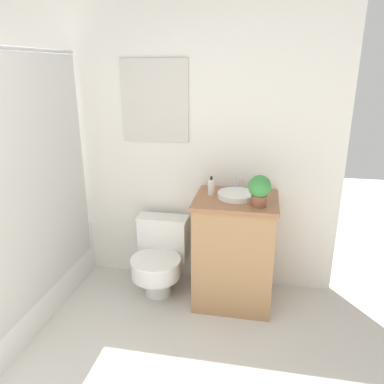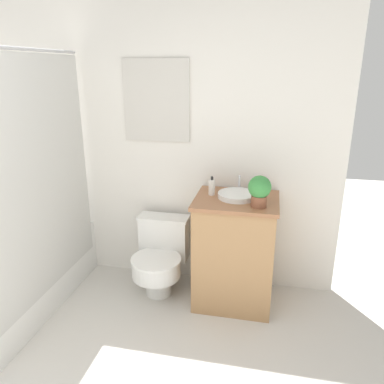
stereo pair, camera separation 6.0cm
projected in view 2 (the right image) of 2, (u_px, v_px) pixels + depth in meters
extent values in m
cube|color=white|center=(146.00, 141.00, 3.21)|extent=(3.30, 0.05, 2.50)
cube|color=beige|center=(156.00, 101.00, 3.04)|extent=(0.56, 0.02, 0.66)
cube|color=beige|center=(156.00, 101.00, 3.04)|extent=(0.53, 0.01, 0.63)
cube|color=white|center=(21.00, 279.00, 3.01)|extent=(0.61, 1.44, 0.47)
cube|color=silver|center=(40.00, 180.00, 2.68)|extent=(0.01, 1.32, 1.72)
cylinder|color=#B7B7BC|center=(22.00, 49.00, 2.40)|extent=(0.02, 1.32, 0.02)
cylinder|color=white|center=(159.00, 283.00, 3.21)|extent=(0.22, 0.22, 0.20)
cylinder|color=white|center=(156.00, 268.00, 3.10)|extent=(0.40, 0.40, 0.14)
cylinder|color=white|center=(156.00, 260.00, 3.08)|extent=(0.42, 0.42, 0.02)
cube|color=white|center=(164.00, 238.00, 3.28)|extent=(0.42, 0.17, 0.37)
cube|color=white|center=(164.00, 217.00, 3.22)|extent=(0.44, 0.18, 0.02)
cube|color=#AD7F51|center=(234.00, 253.00, 3.02)|extent=(0.61, 0.52, 0.87)
cube|color=#9E6642|center=(237.00, 200.00, 2.87)|extent=(0.64, 0.55, 0.03)
cylinder|color=white|center=(237.00, 195.00, 2.88)|extent=(0.30, 0.30, 0.04)
cylinder|color=silver|center=(239.00, 183.00, 3.03)|extent=(0.02, 0.02, 0.13)
cylinder|color=silver|center=(212.00, 187.00, 2.94)|extent=(0.05, 0.05, 0.12)
cylinder|color=black|center=(212.00, 178.00, 2.91)|extent=(0.02, 0.02, 0.02)
cylinder|color=brown|center=(259.00, 201.00, 2.70)|extent=(0.11, 0.11, 0.08)
sphere|color=#3D8E42|center=(260.00, 187.00, 2.66)|extent=(0.17, 0.17, 0.17)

